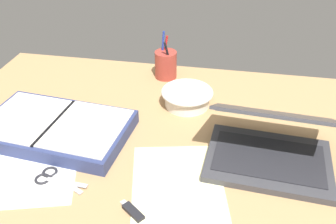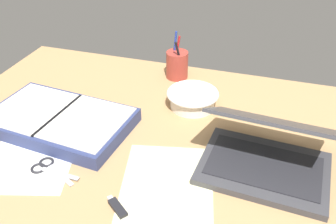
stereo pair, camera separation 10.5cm
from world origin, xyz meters
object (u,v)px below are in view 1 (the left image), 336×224
(laptop, at_px, (271,144))
(planner, at_px, (56,128))
(scissors, at_px, (52,177))
(pen_cup, at_px, (166,64))
(bowl, at_px, (187,97))

(laptop, relative_size, planner, 0.77)
(scissors, bearing_deg, planner, 125.70)
(laptop, distance_m, pen_cup, 0.53)
(laptop, bearing_deg, scissors, -157.53)
(bowl, bearing_deg, laptop, -41.77)
(pen_cup, relative_size, scissors, 1.20)
(pen_cup, distance_m, planner, 0.47)
(planner, relative_size, scissors, 3.15)
(pen_cup, distance_m, scissors, 0.60)
(bowl, xyz_separation_m, planner, (-0.35, -0.22, -0.01))
(laptop, height_order, scissors, laptop)
(scissors, bearing_deg, laptop, 33.50)
(pen_cup, bearing_deg, scissors, -107.46)
(pen_cup, bearing_deg, bowl, -59.89)
(planner, bearing_deg, bowl, 38.46)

